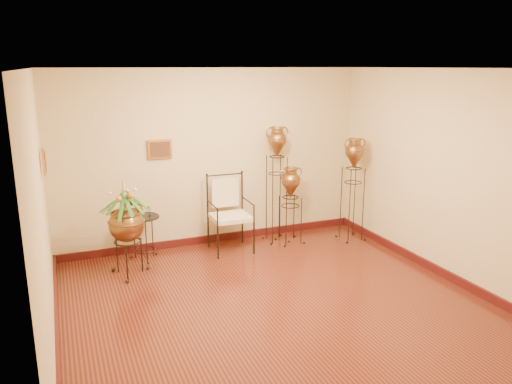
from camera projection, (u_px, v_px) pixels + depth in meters
name	position (u px, v px, depth m)	size (l,w,h in m)	color
ground	(277.00, 306.00, 6.03)	(5.00, 5.00, 0.00)	#5F2316
room_shell	(278.00, 166.00, 5.61)	(5.02, 5.02, 2.81)	#CEB884
amphora_tall	(277.00, 183.00, 8.07)	(0.39, 0.39, 1.91)	black
amphora_mid	(353.00, 189.00, 8.18)	(0.47, 0.47, 1.72)	black
amphora_short	(290.00, 205.00, 8.09)	(0.46, 0.46, 1.27)	black
planter_urn	(126.00, 220.00, 6.76)	(0.93, 0.93, 1.41)	black
armchair	(230.00, 214.00, 7.72)	(0.68, 0.63, 1.19)	black
side_table	(144.00, 237.00, 7.44)	(0.60, 0.60, 0.85)	black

